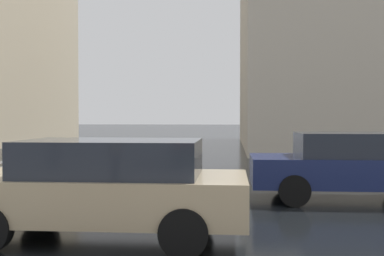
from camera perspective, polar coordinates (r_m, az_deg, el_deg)
The scene contains 2 objects.
car_champagne at distance 6.85m, azimuth -10.47°, elevation -6.88°, with size 1.85×4.10×1.41m.
car_navy at distance 10.40m, azimuth 18.79°, elevation -4.15°, with size 1.85×4.10×1.41m.
Camera 1 is at (-7.54, -5.95, 1.72)m, focal length 44.16 mm.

